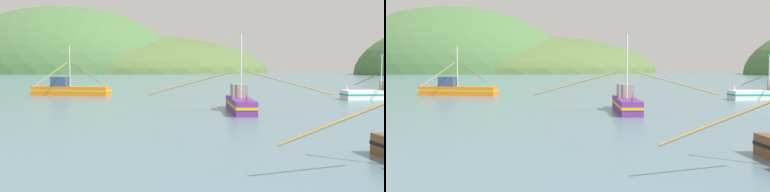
% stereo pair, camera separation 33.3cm
% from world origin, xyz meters
% --- Properties ---
extents(hill_mid_right, '(138.42, 110.73, 73.63)m').
position_xyz_m(hill_mid_right, '(-128.02, 215.77, 0.00)').
color(hill_mid_right, '#47703D').
rests_on(hill_mid_right, ground).
extents(hill_far_center, '(187.24, 149.79, 46.13)m').
position_xyz_m(hill_far_center, '(-108.89, 246.56, 0.00)').
color(hill_far_center, '#516B38').
rests_on(hill_far_center, ground).
extents(fishing_boat_purple, '(15.79, 9.29, 7.11)m').
position_xyz_m(fishing_boat_purple, '(7.11, 28.08, 0.80)').
color(fishing_boat_purple, '#6B2D84').
rests_on(fishing_boat_purple, ground).
extents(fishing_boat_orange, '(11.27, 18.41, 6.94)m').
position_xyz_m(fishing_boat_orange, '(-19.12, 43.14, 0.82)').
color(fishing_boat_orange, orange).
rests_on(fishing_boat_orange, ground).
extents(fishing_boat_white, '(9.32, 13.82, 5.44)m').
position_xyz_m(fishing_boat_white, '(20.99, 46.81, 0.72)').
color(fishing_boat_white, white).
rests_on(fishing_boat_white, ground).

